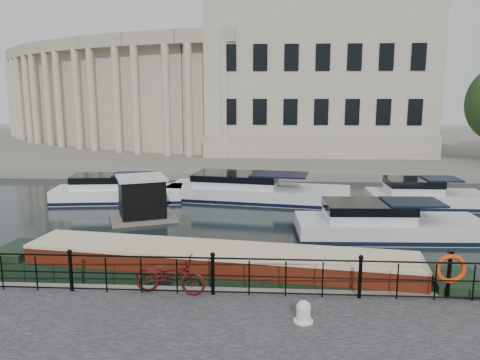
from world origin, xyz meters
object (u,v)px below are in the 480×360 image
Objects in this scene: bicycle at (170,275)px; narrowboat at (218,273)px; life_ring_post at (450,269)px; harbour_hut at (142,200)px; mooring_bollard at (304,312)px.

bicycle is 0.13× the size of narrowboat.
life_ring_post is (7.60, 0.09, 0.30)m from bicycle.
harbour_hut is (-4.53, 7.74, 0.59)m from narrowboat.
harbour_hut is at bearing 121.94° from mooring_bollard.
bicycle is at bearing -93.36° from harbour_hut.
mooring_bollard is at bearing -47.08° from narrowboat.
life_ring_post is 14.65m from harbour_hut.
life_ring_post is at bearing -63.91° from harbour_hut.
harbour_hut reaches higher than narrowboat.
harbour_hut reaches higher than bicycle.
narrowboat is (-2.45, 3.47, -0.44)m from mooring_bollard.
harbour_hut is at bearing 127.97° from narrowboat.
life_ring_post is at bearing 20.93° from mooring_bollard.
bicycle is 1.52× the size of life_ring_post.
mooring_bollard is at bearing -80.65° from harbour_hut.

